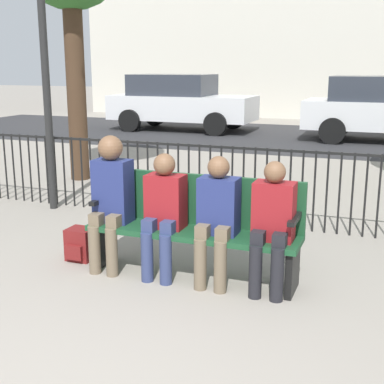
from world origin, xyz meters
The scene contains 9 objects.
park_bench centered at (0.00, 2.16, 0.50)m, with size 1.94×0.45×0.92m.
seated_person_0 centered at (-0.79, 2.03, 0.71)m, with size 0.34×0.39×1.27m.
seated_person_1 centered at (-0.25, 2.02, 0.63)m, with size 0.34×0.39×1.13m.
seated_person_2 centered at (0.25, 2.02, 0.64)m, with size 0.34×0.39×1.14m.
seated_person_3 centered at (0.73, 2.02, 0.63)m, with size 0.34×0.39×1.13m.
backpack centered at (-1.20, 2.11, 0.16)m, with size 0.25×0.26×0.32m.
fence_railing centered at (-0.02, 3.86, 0.56)m, with size 9.01×0.03×0.95m.
street_surface centered at (0.00, 12.00, 0.00)m, with size 24.00×6.00×0.01m.
parked_car_1 centered at (-4.33, 12.49, 0.84)m, with size 4.20×1.94×1.62m.
Camera 1 is at (1.62, -2.19, 1.89)m, focal length 50.00 mm.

